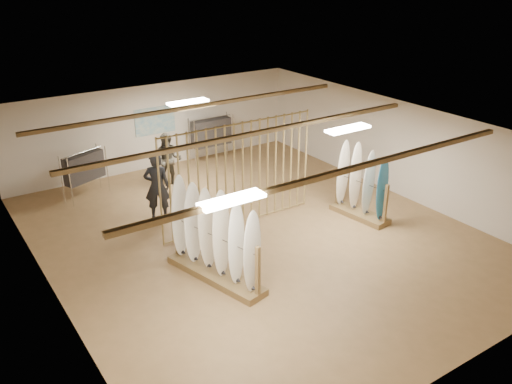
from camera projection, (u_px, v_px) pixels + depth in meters
floor at (256, 235)px, 13.87m from camera, size 12.00×12.00×0.00m
ceiling at (256, 130)px, 12.75m from camera, size 12.00×12.00×0.00m
wall_back at (155, 126)px, 17.89m from camera, size 12.00×0.00×12.00m
wall_front at (462, 304)px, 8.74m from camera, size 12.00×0.00×12.00m
wall_left at (47, 238)px, 10.76m from camera, size 0.00×12.00×12.00m
wall_right at (398, 148)px, 15.86m from camera, size 0.00×12.00×12.00m
ceiling_slats at (256, 133)px, 12.79m from camera, size 9.50×6.12×0.10m
light_panels at (256, 132)px, 12.78m from camera, size 1.20×0.35×0.06m
bamboo_partition at (239, 175)px, 13.92m from camera, size 4.45×0.05×2.78m
poster at (155, 121)px, 17.79m from camera, size 1.40×0.03×0.90m
rack_left at (215, 250)px, 11.71m from camera, size 1.20×2.68×2.11m
rack_right at (361, 194)px, 14.58m from camera, size 0.76×1.78×2.01m
clothing_rack_a at (84, 167)px, 15.69m from camera, size 1.29×0.79×1.44m
clothing_rack_b at (211, 132)px, 18.47m from camera, size 1.50×0.38×1.61m
shopper_a at (157, 182)px, 14.35m from camera, size 0.93×0.82×2.11m
shopper_b at (168, 157)px, 16.48m from camera, size 1.17×1.11×1.92m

